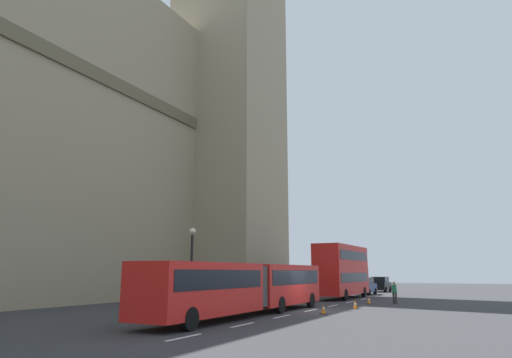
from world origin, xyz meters
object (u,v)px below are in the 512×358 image
(double_decker_bus, at_px, (342,269))
(traffic_cone_middle, at_px, (355,305))
(street_lamp, at_px, (191,262))
(pedestrian_near_cones, at_px, (394,292))
(sedan_trailing, at_px, (381,284))
(articulated_bus, at_px, (247,284))
(traffic_cone_east, at_px, (369,300))
(traffic_cone_west, at_px, (323,309))
(sedan_lead, at_px, (364,286))

(double_decker_bus, relative_size, traffic_cone_middle, 17.69)
(street_lamp, xyz_separation_m, pedestrian_near_cones, (13.16, -10.19, -2.14))
(sedan_trailing, bearing_deg, street_lamp, 172.40)
(articulated_bus, relative_size, traffic_cone_east, 30.55)
(traffic_cone_west, distance_m, street_lamp, 8.80)
(traffic_cone_middle, relative_size, street_lamp, 0.11)
(sedan_trailing, height_order, street_lamp, street_lamp)
(double_decker_bus, xyz_separation_m, sedan_lead, (8.09, -0.02, -1.80))
(double_decker_bus, bearing_deg, traffic_cone_west, -167.56)
(traffic_cone_east, bearing_deg, pedestrian_near_cones, -62.74)
(pedestrian_near_cones, bearing_deg, traffic_cone_middle, 167.60)
(traffic_cone_west, relative_size, street_lamp, 0.11)
(sedan_trailing, bearing_deg, double_decker_bus, 179.63)
(sedan_lead, bearing_deg, traffic_cone_west, -171.69)
(sedan_trailing, bearing_deg, traffic_cone_middle, -171.49)
(traffic_cone_east, bearing_deg, street_lamp, 145.59)
(traffic_cone_middle, height_order, traffic_cone_east, same)
(sedan_lead, xyz_separation_m, pedestrian_near_cones, (-13.23, -5.67, -0.00))
(traffic_cone_middle, distance_m, street_lamp, 11.38)
(sedan_trailing, height_order, traffic_cone_east, sedan_trailing)
(traffic_cone_middle, xyz_separation_m, traffic_cone_east, (5.53, 0.40, 0.00))
(sedan_lead, height_order, traffic_cone_east, sedan_lead)
(traffic_cone_west, bearing_deg, articulated_bus, 129.64)
(articulated_bus, height_order, double_decker_bus, double_decker_bus)
(sedan_lead, xyz_separation_m, traffic_cone_east, (-14.17, -3.85, -0.63))
(articulated_bus, bearing_deg, traffic_cone_middle, -29.76)
(sedan_lead, bearing_deg, pedestrian_near_cones, -156.81)
(double_decker_bus, xyz_separation_m, traffic_cone_middle, (-11.61, -4.27, -2.43))
(traffic_cone_west, relative_size, traffic_cone_east, 1.00)
(traffic_cone_west, xyz_separation_m, pedestrian_near_cones, (10.98, -2.13, 0.63))
(sedan_lead, distance_m, street_lamp, 26.86)
(pedestrian_near_cones, bearing_deg, double_decker_bus, 47.89)
(sedan_trailing, xyz_separation_m, traffic_cone_middle, (-27.83, -4.16, -0.63))
(double_decker_bus, distance_m, pedestrian_near_cones, 7.88)
(traffic_cone_east, xyz_separation_m, pedestrian_near_cones, (0.94, -1.82, 0.63))
(traffic_cone_east, xyz_separation_m, street_lamp, (-12.23, 8.38, 2.77))
(sedan_lead, xyz_separation_m, traffic_cone_middle, (-19.70, -4.25, -0.63))
(street_lamp, height_order, pedestrian_near_cones, street_lamp)
(traffic_cone_middle, bearing_deg, sedan_trailing, 8.51)
(traffic_cone_west, relative_size, pedestrian_near_cones, 0.34)
(double_decker_bus, height_order, sedan_trailing, double_decker_bus)
(double_decker_bus, distance_m, traffic_cone_east, 7.60)
(traffic_cone_west, bearing_deg, double_decker_bus, 12.44)
(traffic_cone_middle, bearing_deg, double_decker_bus, 20.18)
(sedan_lead, bearing_deg, street_lamp, 170.27)
(sedan_lead, bearing_deg, sedan_trailing, -0.58)
(articulated_bus, xyz_separation_m, traffic_cone_east, (12.99, -3.87, -1.46))
(articulated_bus, distance_m, pedestrian_near_cones, 15.07)
(double_decker_bus, relative_size, sedan_trailing, 2.33)
(double_decker_bus, height_order, traffic_cone_east, double_decker_bus)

